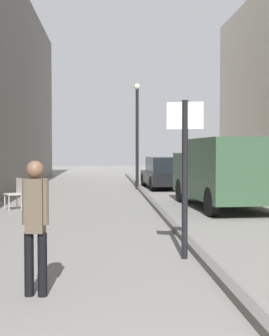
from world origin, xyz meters
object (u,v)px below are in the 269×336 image
(delivery_van, at_px, (225,170))
(cafe_chair_near_window, at_px, (16,191))
(pedestrian_main_foreground, at_px, (35,218))
(parked_car, at_px, (165,173))
(street_sign_post, at_px, (185,165))
(lamp_post, at_px, (137,129))

(delivery_van, height_order, cafe_chair_near_window, delivery_van)
(pedestrian_main_foreground, distance_m, parked_car, 16.64)
(pedestrian_main_foreground, xyz_separation_m, street_sign_post, (2.16, 1.89, 0.59))
(lamp_post, bearing_deg, street_sign_post, -90.73)
(street_sign_post, bearing_deg, cafe_chair_near_window, -43.44)
(delivery_van, relative_size, cafe_chair_near_window, 5.67)
(pedestrian_main_foreground, height_order, cafe_chair_near_window, pedestrian_main_foreground)
(street_sign_post, relative_size, lamp_post, 0.55)
(pedestrian_main_foreground, height_order, street_sign_post, street_sign_post)
(parked_car, bearing_deg, delivery_van, -86.32)
(street_sign_post, bearing_deg, parked_car, -79.97)
(cafe_chair_near_window, bearing_deg, delivery_van, -120.27)
(street_sign_post, distance_m, cafe_chair_near_window, 7.85)
(delivery_van, relative_size, parked_car, 1.24)
(pedestrian_main_foreground, relative_size, parked_car, 0.39)
(street_sign_post, bearing_deg, delivery_van, -93.55)
(pedestrian_main_foreground, bearing_deg, parked_car, -95.06)
(cafe_chair_near_window, bearing_deg, street_sign_post, -179.28)
(delivery_van, distance_m, parked_car, 7.74)
(lamp_post, relative_size, cafe_chair_near_window, 5.06)
(pedestrian_main_foreground, xyz_separation_m, delivery_van, (4.53, 8.55, 0.20))
(parked_car, xyz_separation_m, street_sign_post, (-1.52, -14.33, 0.83))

